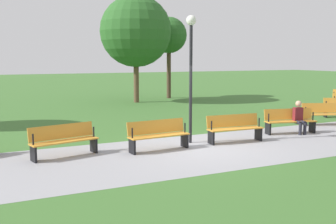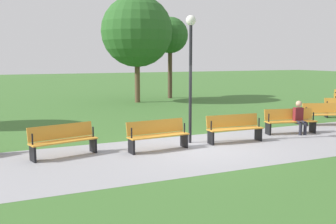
# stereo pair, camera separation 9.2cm
# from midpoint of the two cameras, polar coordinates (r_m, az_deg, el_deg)

# --- Properties ---
(ground_plane) EXTENTS (120.00, 120.00, 0.00)m
(ground_plane) POSITION_cam_midpoint_polar(r_m,az_deg,el_deg) (12.54, 4.34, -4.91)
(ground_plane) COLOR #3D6B2D
(path_paving) EXTENTS (44.71, 4.44, 0.01)m
(path_paving) POSITION_cam_midpoint_polar(r_m,az_deg,el_deg) (12.12, 5.52, -5.36)
(path_paving) COLOR #939399
(path_paving) RESTS_ON ground
(bench_3) EXTENTS (1.93, 1.13, 0.89)m
(bench_3) POSITION_cam_midpoint_polar(r_m,az_deg,el_deg) (17.62, 21.38, -0.18)
(bench_3) COLOR orange
(bench_3) RESTS_ON ground
(bench_4) EXTENTS (1.95, 0.88, 0.89)m
(bench_4) POSITION_cam_midpoint_polar(r_m,az_deg,el_deg) (15.24, 16.79, -1.14)
(bench_4) COLOR orange
(bench_4) RESTS_ON ground
(bench_5) EXTENTS (1.92, 0.61, 0.89)m
(bench_5) POSITION_cam_midpoint_polar(r_m,az_deg,el_deg) (13.27, 9.25, -2.19)
(bench_5) COLOR orange
(bench_5) RESTS_ON ground
(bench_6) EXTENTS (1.92, 0.61, 0.89)m
(bench_6) POSITION_cam_midpoint_polar(r_m,az_deg,el_deg) (11.95, -1.64, -3.19)
(bench_6) COLOR orange
(bench_6) RESTS_ON ground
(bench_7) EXTENTS (1.95, 0.88, 0.89)m
(bench_7) POSITION_cam_midpoint_polar(r_m,az_deg,el_deg) (11.54, -14.87, -3.84)
(bench_7) COLOR orange
(bench_7) RESTS_ON ground
(person_seated) EXTENTS (0.41, 0.57, 1.20)m
(person_seated) POSITION_cam_midpoint_polar(r_m,az_deg,el_deg) (15.24, 18.01, -0.59)
(person_seated) COLOR maroon
(person_seated) RESTS_ON ground
(tree_1) EXTENTS (2.43, 2.43, 5.47)m
(tree_1) POSITION_cam_midpoint_polar(r_m,az_deg,el_deg) (27.38, 0.02, 10.80)
(tree_1) COLOR #4C3828
(tree_1) RESTS_ON ground
(tree_2) EXTENTS (4.34, 4.34, 6.51)m
(tree_2) POSITION_cam_midpoint_polar(r_m,az_deg,el_deg) (24.80, -4.72, 11.38)
(tree_2) COLOR brown
(tree_2) RESTS_ON ground
(lamp_post) EXTENTS (0.32, 0.32, 4.06)m
(lamp_post) POSITION_cam_midpoint_polar(r_m,az_deg,el_deg) (12.78, 3.08, 8.09)
(lamp_post) COLOR black
(lamp_post) RESTS_ON ground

